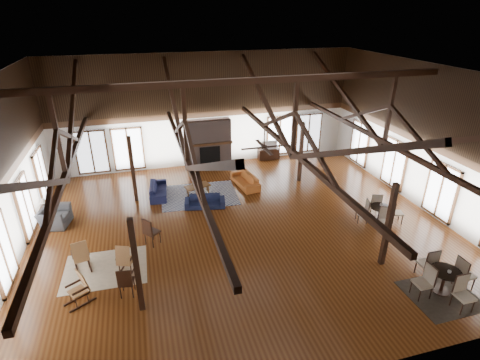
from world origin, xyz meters
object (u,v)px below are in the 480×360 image
object	(u,v)px
sofa_navy_front	(205,201)
cafe_table_near	(445,277)
armchair	(55,217)
sofa_orange	(245,180)
sofa_navy_left	(158,190)
tv_console	(268,154)
cafe_table_far	(380,211)
coffee_table	(198,187)

from	to	relation	value
sofa_navy_front	cafe_table_near	world-z (taller)	cafe_table_near
armchair	sofa_orange	bearing A→B (deg)	-67.47
sofa_navy_front	sofa_orange	world-z (taller)	sofa_orange
sofa_orange	armchair	distance (m)	8.52
armchair	sofa_navy_left	bearing A→B (deg)	-57.02
sofa_navy_front	armchair	bearing A→B (deg)	-170.43
sofa_orange	tv_console	world-z (taller)	tv_console
armchair	cafe_table_near	size ratio (longest dim) A/B	0.56
sofa_navy_left	armchair	world-z (taller)	armchair
cafe_table_far	sofa_navy_front	bearing A→B (deg)	154.53
sofa_navy_front	coffee_table	bearing A→B (deg)	104.67
sofa_navy_left	coffee_table	world-z (taller)	sofa_navy_left
sofa_navy_left	sofa_orange	distance (m)	4.20
sofa_navy_left	coffee_table	xyz separation A→B (m)	(1.79, -0.35, 0.10)
sofa_navy_front	cafe_table_far	size ratio (longest dim) A/B	0.92
cafe_table_far	sofa_orange	bearing A→B (deg)	132.26
sofa_orange	coffee_table	bearing A→B (deg)	-91.95
sofa_navy_front	cafe_table_far	xyz separation A→B (m)	(6.62, -3.15, 0.23)
sofa_navy_front	tv_console	size ratio (longest dim) A/B	1.44
sofa_navy_front	armchair	xyz separation A→B (m)	(-6.08, 0.10, 0.12)
armchair	tv_console	distance (m)	11.62
coffee_table	cafe_table_near	world-z (taller)	cafe_table_near
sofa_orange	cafe_table_near	world-z (taller)	cafe_table_near
sofa_orange	tv_console	xyz separation A→B (m)	(2.29, 3.08, 0.01)
sofa_orange	cafe_table_far	distance (m)	6.41
sofa_orange	cafe_table_far	xyz separation A→B (m)	(4.31, -4.74, 0.20)
cafe_table_far	tv_console	world-z (taller)	cafe_table_far
coffee_table	tv_console	world-z (taller)	tv_console
sofa_navy_front	armchair	world-z (taller)	armchair
tv_console	sofa_orange	bearing A→B (deg)	-126.60
sofa_navy_front	cafe_table_far	world-z (taller)	cafe_table_far
cafe_table_near	tv_console	xyz separation A→B (m)	(-1.46, 11.96, -0.24)
sofa_navy_left	cafe_table_near	size ratio (longest dim) A/B	0.92
cafe_table_near	tv_console	bearing A→B (deg)	96.98
sofa_orange	coffee_table	xyz separation A→B (m)	(-2.40, -0.27, 0.09)
cafe_table_near	sofa_navy_left	bearing A→B (deg)	131.60
armchair	tv_console	xyz separation A→B (m)	(10.68, 4.57, -0.07)
sofa_orange	cafe_table_far	bearing A→B (deg)	33.98
sofa_navy_left	sofa_orange	size ratio (longest dim) A/B	0.96
sofa_orange	sofa_navy_left	bearing A→B (deg)	-99.37
cafe_table_near	cafe_table_far	size ratio (longest dim) A/B	1.08
sofa_orange	armchair	xyz separation A→B (m)	(-8.39, -1.49, 0.09)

